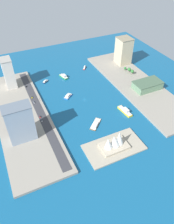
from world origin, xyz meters
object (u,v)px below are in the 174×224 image
(office_block_beige, at_px, (124,51))
(taxi_yellow_cab, at_px, (32,97))
(suv_black, at_px, (26,86))
(sedan_silver, at_px, (34,102))
(ferry_yellow_fast, at_px, (125,111))
(opera_landmark, at_px, (114,142))
(catamaran_blue, at_px, (68,96))
(van_white, at_px, (42,120))
(barge_flat_brown, at_px, (95,124))
(tugboat_red, at_px, (84,68))
(pickup_red, at_px, (40,117))
(hotel_broad_white, at_px, (9,73))
(terminal_long_green, at_px, (147,85))
(ferry_green_doubledeck, at_px, (64,76))
(patrol_launch_navy, at_px, (45,81))
(tower_tall_glass, at_px, (20,123))
(traffic_light_waterfront, at_px, (39,99))

(office_block_beige, bearing_deg, taxi_yellow_cab, 11.25)
(suv_black, height_order, sedan_silver, suv_black)
(ferry_yellow_fast, height_order, opera_landmark, opera_landmark)
(catamaran_blue, relative_size, suv_black, 3.83)
(suv_black, xyz_separation_m, van_white, (-0.22, 93.14, 0.04))
(opera_landmark, bearing_deg, barge_flat_brown, -86.90)
(tugboat_red, bearing_deg, suv_black, 9.93)
(ferry_yellow_fast, relative_size, pickup_red, 6.16)
(catamaran_blue, height_order, hotel_broad_white, hotel_broad_white)
(office_block_beige, distance_m, terminal_long_green, 96.12)
(tugboat_red, xyz_separation_m, terminal_long_green, (-63.28, 110.50, 8.24))
(taxi_yellow_cab, xyz_separation_m, opera_landmark, (-66.68, 140.49, 6.28))
(hotel_broad_white, bearing_deg, sedan_silver, 109.65)
(suv_black, bearing_deg, barge_flat_brown, 116.82)
(ferry_green_doubledeck, height_order, suv_black, ferry_green_doubledeck)
(suv_black, bearing_deg, opera_landmark, 111.17)
(tugboat_red, relative_size, patrol_launch_navy, 1.10)
(terminal_long_green, xyz_separation_m, tower_tall_glass, (209.64, 24.17, 19.17))
(tugboat_red, xyz_separation_m, patrol_launch_navy, (82.48, 15.20, -0.04))
(catamaran_blue, relative_size, sedan_silver, 3.44)
(terminal_long_green, xyz_separation_m, suv_black, (180.72, -89.95, -5.38))
(pickup_red, distance_m, van_white, 8.49)
(opera_landmark, bearing_deg, taxi_yellow_cab, -64.61)
(barge_flat_brown, bearing_deg, van_white, -28.89)
(hotel_broad_white, height_order, van_white, hotel_broad_white)
(ferry_green_doubledeck, xyz_separation_m, tower_tall_glass, (98.28, 120.15, 26.57))
(patrol_launch_navy, bearing_deg, terminal_long_green, 146.82)
(taxi_yellow_cab, relative_size, opera_landmark, 0.14)
(catamaran_blue, bearing_deg, tugboat_red, -130.58)
(ferry_yellow_fast, xyz_separation_m, traffic_light_waterfront, (106.95, -74.48, 5.28))
(ferry_yellow_fast, distance_m, pickup_red, 123.11)
(pickup_red, distance_m, opera_landmark, 112.84)
(suv_black, xyz_separation_m, pickup_red, (-0.03, 84.65, -0.02))
(tugboat_red, relative_size, pickup_red, 2.72)
(catamaran_blue, relative_size, tower_tall_glass, 0.33)
(barge_flat_brown, relative_size, sedan_silver, 4.91)
(terminal_long_green, xyz_separation_m, van_white, (180.49, 3.19, -5.34))
(ferry_green_doubledeck, distance_m, van_white, 120.90)
(ferry_yellow_fast, bearing_deg, hotel_broad_white, -44.52)
(catamaran_blue, bearing_deg, taxi_yellow_cab, -18.54)
(ferry_green_doubledeck, bearing_deg, ferry_yellow_fast, 110.24)
(ferry_green_doubledeck, bearing_deg, terminal_long_green, 139.24)
(tower_tall_glass, height_order, suv_black, tower_tall_glass)
(patrol_launch_navy, bearing_deg, ferry_yellow_fast, 122.56)
(suv_black, xyz_separation_m, opera_landmark, (-67.68, 174.73, 6.29))
(ferry_yellow_fast, distance_m, traffic_light_waterfront, 130.43)
(tugboat_red, xyz_separation_m, barge_flat_brown, (52.22, 149.54, -0.10))
(tower_tall_glass, distance_m, van_white, 43.48)
(tugboat_red, relative_size, van_white, 2.81)
(sedan_silver, xyz_separation_m, opera_landmark, (-66.77, 125.92, 6.30))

